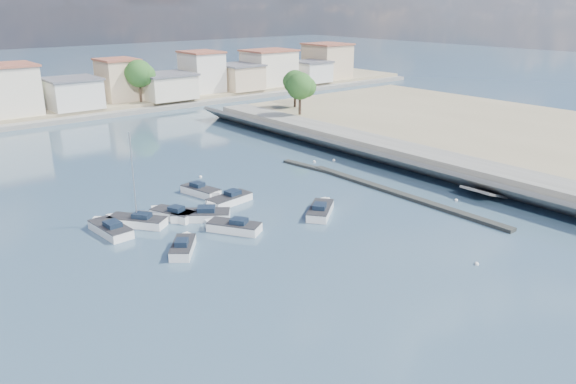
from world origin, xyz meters
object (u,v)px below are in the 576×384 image
object	(u,v)px
motorboat_d	(227,201)
motorboat_f	(171,214)
motorboat_g	(202,192)
motorboat_h	(321,210)
sailboat	(135,221)
motorboat_c	(198,216)
motorboat_b	(183,247)
motorboat_a	(232,227)
motorboat_e	(109,229)

from	to	relation	value
motorboat_d	motorboat_f	bearing A→B (deg)	178.37
motorboat_f	motorboat_g	size ratio (longest dim) A/B	0.94
motorboat_h	sailboat	xyz separation A→B (m)	(-15.27, 8.70, 0.04)
motorboat_c	motorboat_g	xyz separation A→B (m)	(4.01, 5.83, 0.00)
motorboat_c	sailboat	xyz separation A→B (m)	(-5.23, 2.43, 0.04)
motorboat_c	motorboat_f	bearing A→B (deg)	131.95
motorboat_b	sailboat	xyz separation A→B (m)	(-0.65, 7.84, 0.04)
motorboat_b	motorboat_d	distance (m)	11.62
motorboat_a	motorboat_c	distance (m)	4.46
motorboat_f	motorboat_c	bearing A→B (deg)	-48.05
motorboat_e	motorboat_f	world-z (taller)	same
motorboat_b	motorboat_h	xyz separation A→B (m)	(14.62, -0.86, 0.00)
motorboat_f	motorboat_a	bearing A→B (deg)	-67.13
motorboat_g	motorboat_h	distance (m)	13.51
motorboat_e	motorboat_g	xyz separation A→B (m)	(11.78, 3.59, 0.00)
motorboat_b	motorboat_h	world-z (taller)	same
sailboat	motorboat_e	bearing A→B (deg)	-175.74
motorboat_d	motorboat_h	distance (m)	9.75
motorboat_f	motorboat_b	bearing A→B (deg)	-110.96
motorboat_c	motorboat_d	bearing A→B (deg)	21.45
motorboat_d	motorboat_e	size ratio (longest dim) A/B	0.97
motorboat_d	sailboat	distance (m)	9.79
motorboat_d	motorboat_e	xyz separation A→B (m)	(-12.30, 0.46, 0.00)
motorboat_f	sailboat	xyz separation A→B (m)	(-3.47, 0.47, 0.04)
motorboat_h	sailboat	size ratio (longest dim) A/B	0.56
motorboat_b	motorboat_d	xyz separation A→B (m)	(9.12, 7.19, -0.00)
motorboat_d	motorboat_h	world-z (taller)	same
motorboat_a	motorboat_f	bearing A→B (deg)	112.87
motorboat_d	motorboat_f	size ratio (longest dim) A/B	1.12
motorboat_e	motorboat_d	bearing A→B (deg)	-2.13
motorboat_e	sailboat	distance (m)	2.54
motorboat_d	motorboat_f	distance (m)	6.30
motorboat_f	motorboat_g	distance (m)	6.95
motorboat_e	motorboat_f	xyz separation A→B (m)	(6.01, -0.28, -0.00)
motorboat_b	motorboat_f	distance (m)	7.89
motorboat_d	sailboat	bearing A→B (deg)	176.22
motorboat_a	motorboat_h	xyz separation A→B (m)	(9.13, -1.90, -0.00)
motorboat_a	motorboat_d	bearing A→B (deg)	59.46
motorboat_f	motorboat_e	bearing A→B (deg)	177.35
motorboat_e	motorboat_a	bearing A→B (deg)	-37.29
motorboat_e	motorboat_h	bearing A→B (deg)	-25.54
motorboat_f	motorboat_g	world-z (taller)	same
motorboat_d	motorboat_f	xyz separation A→B (m)	(-6.30, 0.18, 0.00)
motorboat_e	motorboat_g	bearing A→B (deg)	16.94
motorboat_a	motorboat_g	size ratio (longest dim) A/B	0.97
motorboat_c	motorboat_f	xyz separation A→B (m)	(-1.76, 1.96, -0.00)
motorboat_h	sailboat	bearing A→B (deg)	150.33
motorboat_a	motorboat_e	distance (m)	10.90
motorboat_d	sailboat	world-z (taller)	sailboat
motorboat_b	motorboat_d	bearing A→B (deg)	38.26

